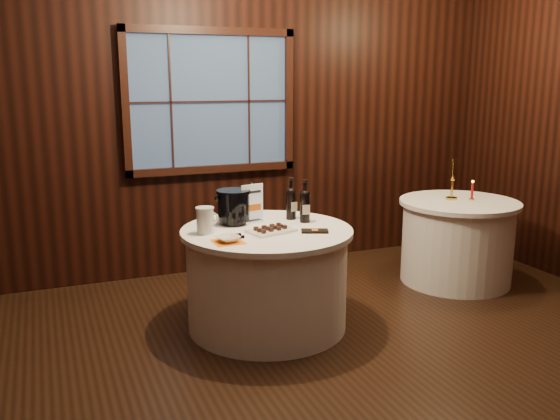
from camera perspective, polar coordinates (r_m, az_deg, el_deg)
name	(u,v)px	position (r m, az deg, el deg)	size (l,w,h in m)	color
ground	(325,386)	(3.83, 4.34, -16.58)	(6.00, 6.00, 0.00)	black
back_wall	(210,113)	(5.68, -6.72, 9.27)	(6.00, 0.10, 3.00)	black
main_table	(267,278)	(4.51, -1.26, -6.53)	(1.28, 1.28, 0.77)	white
side_table	(457,241)	(5.73, 16.66, -2.87)	(1.08, 1.08, 0.77)	white
sign_stand	(252,209)	(4.57, -2.73, 0.09)	(0.19, 0.13, 0.31)	silver
port_bottle_left	(291,201)	(4.67, 1.08, 0.84)	(0.08, 0.09, 0.33)	black
port_bottle_right	(305,204)	(4.57, 2.42, 0.60)	(0.08, 0.09, 0.33)	black
ice_bucket	(234,206)	(4.53, -4.49, 0.37)	(0.26, 0.26, 0.26)	black
chocolate_plate	(271,230)	(4.30, -0.88, -1.90)	(0.37, 0.29, 0.05)	white
chocolate_box	(315,231)	(4.31, 3.37, -2.03)	(0.20, 0.10, 0.02)	black
grape_bunch	(237,236)	(4.14, -4.15, -2.51)	(0.15, 0.07, 0.04)	black
glass_pitcher	(205,220)	(4.28, -7.20, -0.97)	(0.18, 0.13, 0.19)	silver
orange_napkin	(228,242)	(4.06, -5.02, -3.06)	(0.20, 0.20, 0.00)	orange
cracker_bowl	(228,239)	(4.06, -5.02, -2.77)	(0.16, 0.16, 0.04)	white
brass_candlestick	(452,185)	(5.66, 16.25, 2.33)	(0.11, 0.11, 0.37)	#BB923A
red_candle	(472,192)	(5.70, 18.00, 1.64)	(0.05, 0.05, 0.18)	#BB923A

